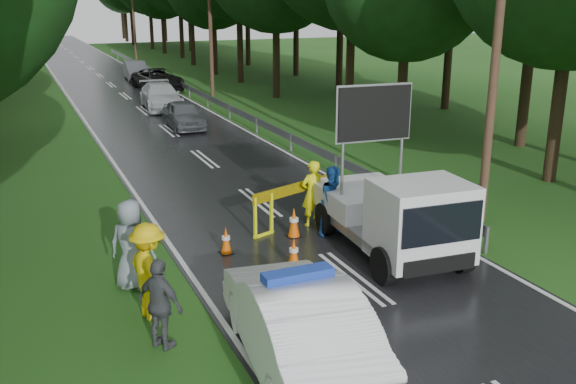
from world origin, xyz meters
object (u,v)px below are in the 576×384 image
queue_car_second (161,96)px  queue_car_fourth (136,71)px  queue_car_first (183,115)px  barrier (295,194)px  queue_car_third (158,79)px  work_truck (395,214)px  police_sedan (298,323)px  civilian (334,201)px  officer (312,194)px

queue_car_second → queue_car_fourth: bearing=88.7°
queue_car_first → queue_car_fourth: (1.38, 19.72, 0.05)m
barrier → queue_car_third: (2.45, 28.40, -0.22)m
queue_car_third → queue_car_fourth: 6.02m
work_truck → queue_car_third: size_ratio=1.00×
work_truck → queue_car_third: 31.27m
police_sedan → queue_car_first: police_sedan is taller
civilian → officer: bearing=91.2°
civilian → queue_car_fourth: 35.45m
queue_car_second → work_truck: bearing=-85.4°
queue_car_first → barrier: bearing=-91.4°
barrier → queue_car_fourth: bearing=65.8°
queue_car_fourth → civilian: bearing=-89.7°
queue_car_second → barrier: bearing=-89.1°
queue_car_first → queue_car_fourth: queue_car_fourth is taller
police_sedan → queue_car_second: police_sedan is taller
officer → queue_car_fourth: size_ratio=0.43×
officer → queue_car_third: officer is taller
police_sedan → work_truck: bearing=-132.3°
officer → queue_car_second: 20.84m
police_sedan → queue_car_third: 35.18m
police_sedan → civilian: size_ratio=2.69×
work_truck → queue_car_first: (-0.70, 17.54, -0.42)m
queue_car_first → queue_car_third: (1.77, 13.71, 0.05)m
work_truck → queue_car_fourth: 37.27m
barrier → queue_car_third: 28.51m
officer → queue_car_fourth: (1.58, 34.55, -0.22)m
queue_car_first → queue_car_fourth: size_ratio=0.90×
police_sedan → civilian: (3.47, 5.38, 0.13)m
queue_car_second → police_sedan: bearing=-94.3°
barrier → queue_car_third: queue_car_third is taller
police_sedan → work_truck: 5.46m
police_sedan → queue_car_third: bearing=-91.3°
officer → queue_car_second: bearing=-95.2°
civilian → queue_car_fourth: size_ratio=0.44×
queue_car_first → queue_car_fourth: bearing=87.3°
barrier → queue_car_third: bearing=64.3°
officer → queue_car_fourth: officer is taller
barrier → queue_car_fourth: 34.47m
police_sedan → queue_car_second: bearing=-90.6°
officer → queue_car_first: (0.20, 14.83, -0.27)m
civilian → police_sedan: bearing=-135.4°
work_truck → queue_car_second: 23.55m
police_sedan → barrier: 6.97m
barrier → queue_car_second: queue_car_second is taller
barrier → queue_car_fourth: queue_car_fourth is taller
queue_car_first → queue_car_second: 6.01m
police_sedan → queue_car_first: bearing=-92.1°
civilian → queue_car_second: size_ratio=0.38×
police_sedan → barrier: size_ratio=1.80×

